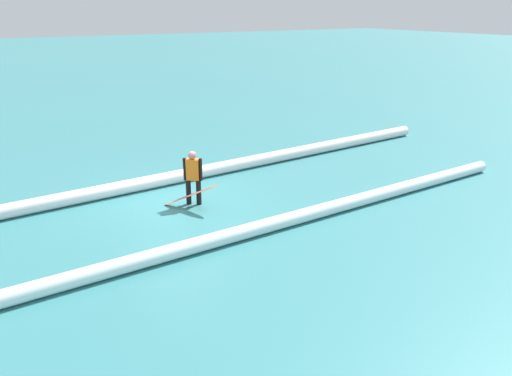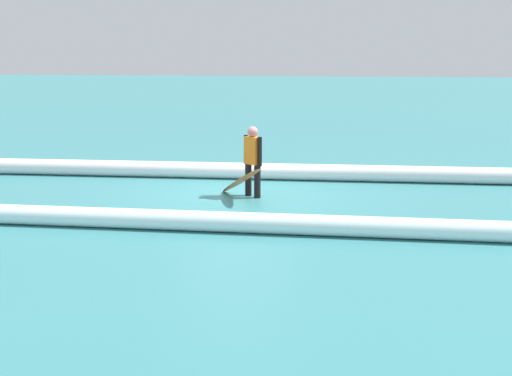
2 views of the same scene
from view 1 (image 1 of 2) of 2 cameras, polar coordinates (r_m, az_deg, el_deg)
The scene contains 5 objects.
ground_plane at distance 14.58m, azimuth -8.58°, elevation -1.79°, with size 174.15×174.15×0.00m, color teal.
surfer at distance 14.29m, azimuth -6.84°, elevation 1.42°, with size 0.44×0.36×1.50m.
surfboard at distance 14.11m, azimuth -7.04°, elevation -0.74°, with size 1.26×1.47×0.81m.
wave_crest_foreground at distance 16.66m, azimuth -6.18°, elevation 1.71°, with size 0.39×0.39×19.86m, color white.
wave_crest_midground at distance 11.13m, azimuth -13.91°, elevation -8.06°, with size 0.35×0.35×24.40m, color white.
Camera 1 is at (5.16, 12.63, 5.16)m, focal length 36.94 mm.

